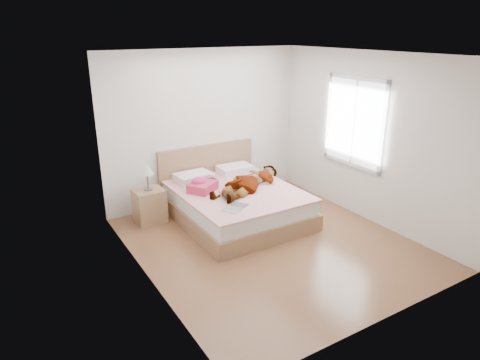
{
  "coord_description": "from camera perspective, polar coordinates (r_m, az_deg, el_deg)",
  "views": [
    {
      "loc": [
        -3.21,
        -4.42,
        2.92
      ],
      "look_at": [
        0.0,
        0.85,
        0.7
      ],
      "focal_mm": 32.0,
      "sensor_mm": 36.0,
      "label": 1
    }
  ],
  "objects": [
    {
      "name": "plush_toy",
      "position": [
        6.28,
        -1.49,
        -2.02
      ],
      "size": [
        0.22,
        0.29,
        0.15
      ],
      "color": "black",
      "rests_on": "bed"
    },
    {
      "name": "ground",
      "position": [
        6.19,
        4.14,
        -8.4
      ],
      "size": [
        4.0,
        4.0,
        0.0
      ],
      "primitive_type": "plane",
      "color": "#4F2E18",
      "rests_on": "ground"
    },
    {
      "name": "nightstand",
      "position": [
        6.84,
        -11.99,
        -3.05
      ],
      "size": [
        0.46,
        0.41,
        0.96
      ],
      "color": "brown",
      "rests_on": "ground"
    },
    {
      "name": "magazine",
      "position": [
        6.04,
        -0.51,
        -3.64
      ],
      "size": [
        0.47,
        0.43,
        0.02
      ],
      "color": "white",
      "rests_on": "bed"
    },
    {
      "name": "hair",
      "position": [
        6.96,
        -4.68,
        -0.2
      ],
      "size": [
        0.47,
        0.56,
        0.08
      ],
      "primitive_type": "ellipsoid",
      "rotation": [
        0.0,
        0.0,
        -0.06
      ],
      "color": "black",
      "rests_on": "bed"
    },
    {
      "name": "woman",
      "position": [
        6.83,
        1.29,
        0.12
      ],
      "size": [
        1.75,
        1.28,
        0.23
      ],
      "primitive_type": "imported",
      "rotation": [
        0.0,
        0.0,
        -1.11
      ],
      "color": "white",
      "rests_on": "bed"
    },
    {
      "name": "room_shell",
      "position": [
        7.01,
        15.02,
        7.43
      ],
      "size": [
        4.0,
        4.0,
        4.0
      ],
      "color": "white",
      "rests_on": "ground"
    },
    {
      "name": "towel",
      "position": [
        6.65,
        -5.14,
        -0.71
      ],
      "size": [
        0.54,
        0.51,
        0.22
      ],
      "color": "#DE3C68",
      "rests_on": "bed"
    },
    {
      "name": "bed",
      "position": [
        6.86,
        -0.81,
        -2.89
      ],
      "size": [
        1.8,
        2.08,
        1.0
      ],
      "color": "brown",
      "rests_on": "ground"
    },
    {
      "name": "phone",
      "position": [
        6.9,
        -4.0,
        0.75
      ],
      "size": [
        0.07,
        0.09,
        0.05
      ],
      "primitive_type": "cube",
      "rotation": [
        0.44,
        0.0,
        0.46
      ],
      "color": "silver",
      "rests_on": "bed"
    },
    {
      "name": "coffee_mug",
      "position": [
        6.42,
        -2.27,
        -1.81
      ],
      "size": [
        0.12,
        0.09,
        0.09
      ],
      "color": "silver",
      "rests_on": "bed"
    }
  ]
}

